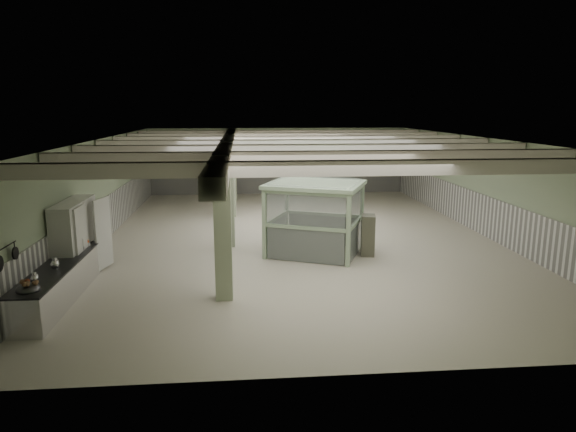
{
  "coord_description": "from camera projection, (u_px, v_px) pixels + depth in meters",
  "views": [
    {
      "loc": [
        -2.01,
        -18.25,
        4.68
      ],
      "look_at": [
        -0.57,
        -2.33,
        1.3
      ],
      "focal_mm": 32.0,
      "sensor_mm": 36.0,
      "label": 1
    }
  ],
  "objects": [
    {
      "name": "wall_left",
      "position": [
        99.0,
        192.0,
        17.94
      ],
      "size": [
        0.02,
        20.0,
        3.6
      ],
      "primitive_type": "cube",
      "color": "#90A584",
      "rests_on": "floor"
    },
    {
      "name": "floor",
      "position": [
        298.0,
        237.0,
        18.93
      ],
      "size": [
        20.0,
        20.0,
        0.0
      ],
      "primitive_type": "plane",
      "color": "silver",
      "rests_on": "ground"
    },
    {
      "name": "girder",
      "position": [
        227.0,
        146.0,
        18.01
      ],
      "size": [
        0.45,
        19.9,
        0.4
      ],
      "primitive_type": "cube",
      "color": "white",
      "rests_on": "ceiling"
    },
    {
      "name": "pendant_back",
      "position": [
        296.0,
        144.0,
        23.7
      ],
      "size": [
        0.44,
        0.44,
        0.22
      ],
      "primitive_type": "cone",
      "rotation": [
        3.14,
        0.0,
        0.0
      ],
      "color": "#29372A",
      "rests_on": "ceiling"
    },
    {
      "name": "guard_booth",
      "position": [
        315.0,
        205.0,
        16.5
      ],
      "size": [
        3.64,
        3.41,
        2.39
      ],
      "rotation": [
        0.0,
        0.0,
        -0.41
      ],
      "color": "#9EB994",
      "rests_on": "floor"
    },
    {
      "name": "ceiling",
      "position": [
        298.0,
        139.0,
        18.18
      ],
      "size": [
        14.0,
        20.0,
        0.02
      ],
      "primitive_type": "cube",
      "color": "white",
      "rests_on": "wall_back"
    },
    {
      "name": "hook_rail",
      "position": [
        3.0,
        248.0,
        10.53
      ],
      "size": [
        0.02,
        1.2,
        0.02
      ],
      "primitive_type": "cylinder",
      "rotation": [
        1.57,
        0.0,
        0.0
      ],
      "color": "black",
      "rests_on": "wall_left"
    },
    {
      "name": "beam_g",
      "position": [
        282.0,
        134.0,
        25.53
      ],
      "size": [
        13.9,
        0.35,
        0.32
      ],
      "primitive_type": "cube",
      "color": "white",
      "rests_on": "ceiling"
    },
    {
      "name": "pendant_front",
      "position": [
        338.0,
        171.0,
        13.47
      ],
      "size": [
        0.44,
        0.44,
        0.22
      ],
      "primitive_type": "cone",
      "rotation": [
        3.14,
        0.0,
        0.0
      ],
      "color": "#29372A",
      "rests_on": "ceiling"
    },
    {
      "name": "wall_right",
      "position": [
        484.0,
        186.0,
        19.17
      ],
      "size": [
        0.02,
        20.0,
        3.6
      ],
      "primitive_type": "cube",
      "color": "#90A584",
      "rests_on": "floor"
    },
    {
      "name": "pendant_mid",
      "position": [
        310.0,
        153.0,
        18.83
      ],
      "size": [
        0.44,
        0.44,
        0.22
      ],
      "primitive_type": "cone",
      "rotation": [
        3.14,
        0.0,
        0.0
      ],
      "color": "#29372A",
      "rests_on": "ceiling"
    },
    {
      "name": "veg_colander",
      "position": [
        28.0,
        286.0,
        10.76
      ],
      "size": [
        0.64,
        0.64,
        0.23
      ],
      "primitive_type": null,
      "rotation": [
        0.0,
        0.0,
        0.34
      ],
      "color": "#3F3E43",
      "rests_on": "prep_counter"
    },
    {
      "name": "wainscot_left",
      "position": [
        102.0,
        221.0,
        18.16
      ],
      "size": [
        0.05,
        19.9,
        1.5
      ],
      "primitive_type": "cube",
      "color": "white",
      "rests_on": "floor"
    },
    {
      "name": "wainscot_back",
      "position": [
        278.0,
        180.0,
        28.49
      ],
      "size": [
        13.9,
        0.05,
        1.5
      ],
      "primitive_type": "cube",
      "color": "white",
      "rests_on": "floor"
    },
    {
      "name": "beam_b",
      "position": [
        319.0,
        157.0,
        13.35
      ],
      "size": [
        13.9,
        0.35,
        0.32
      ],
      "primitive_type": "cube",
      "color": "white",
      "rests_on": "ceiling"
    },
    {
      "name": "filing_cabinet",
      "position": [
        368.0,
        235.0,
        16.52
      ],
      "size": [
        0.53,
        0.68,
        1.31
      ],
      "primitive_type": "cube",
      "rotation": [
        0.0,
        0.0,
        -0.2
      ],
      "color": "#5F5F4F",
      "rests_on": "floor"
    },
    {
      "name": "skillet_far",
      "position": [
        15.0,
        253.0,
        10.97
      ],
      "size": [
        0.04,
        0.28,
        0.28
      ],
      "primitive_type": "cylinder",
      "rotation": [
        0.0,
        1.57,
        0.0
      ],
      "color": "black",
      "rests_on": "hook_rail"
    },
    {
      "name": "walkin_cooler",
      "position": [
        76.0,
        240.0,
        14.22
      ],
      "size": [
        0.87,
        2.35,
        2.16
      ],
      "color": "silver",
      "rests_on": "floor"
    },
    {
      "name": "beam_c",
      "position": [
        307.0,
        149.0,
        15.78
      ],
      "size": [
        13.9,
        0.35,
        0.32
      ],
      "primitive_type": "cube",
      "color": "white",
      "rests_on": "ceiling"
    },
    {
      "name": "column_b",
      "position": [
        228.0,
        195.0,
        17.36
      ],
      "size": [
        0.42,
        0.42,
        3.6
      ],
      "primitive_type": "cube",
      "color": "#AAB894",
      "rests_on": "floor"
    },
    {
      "name": "column_a",
      "position": [
        223.0,
        228.0,
        12.49
      ],
      "size": [
        0.42,
        0.42,
        3.6
      ],
      "primitive_type": "cube",
      "color": "#AAB894",
      "rests_on": "floor"
    },
    {
      "name": "wainscot_right",
      "position": [
        481.0,
        214.0,
        19.39
      ],
      "size": [
        0.05,
        19.9,
        1.5
      ],
      "primitive_type": "cube",
      "color": "white",
      "rests_on": "floor"
    },
    {
      "name": "beam_a",
      "position": [
        337.0,
        168.0,
        10.91
      ],
      "size": [
        13.9,
        0.35,
        0.32
      ],
      "primitive_type": "cube",
      "color": "white",
      "rests_on": "ceiling"
    },
    {
      "name": "orange_bowl",
      "position": [
        85.0,
        245.0,
        14.28
      ],
      "size": [
        0.32,
        0.32,
        0.1
      ],
      "primitive_type": "cylinder",
      "rotation": [
        0.0,
        0.0,
        -0.24
      ],
      "color": "#B2B2B7",
      "rests_on": "prep_counter"
    },
    {
      "name": "pitcher_far",
      "position": [
        34.0,
        278.0,
        11.25
      ],
      "size": [
        0.22,
        0.23,
        0.24
      ],
      "primitive_type": null,
      "rotation": [
        0.0,
        0.0,
        0.37
      ],
      "color": "silver",
      "rests_on": "prep_counter"
    },
    {
      "name": "column_c",
      "position": [
        231.0,
        176.0,
        22.23
      ],
      "size": [
        0.42,
        0.42,
        3.6
      ],
      "primitive_type": "cube",
      "color": "#AAB894",
      "rests_on": "floor"
    },
    {
      "name": "prep_counter",
      "position": [
        60.0,
        282.0,
        12.66
      ],
      "size": [
        0.81,
        4.64,
        0.91
      ],
      "color": "silver",
      "rests_on": "floor"
    },
    {
      "name": "pitcher_near",
      "position": [
        55.0,
        263.0,
        12.22
      ],
      "size": [
        0.23,
        0.26,
        0.29
      ],
      "primitive_type": null,
      "rotation": [
        0.0,
        0.0,
        0.17
      ],
      "color": "silver",
      "rests_on": "prep_counter"
    },
    {
      "name": "beam_e",
      "position": [
        291.0,
        140.0,
        20.65
      ],
      "size": [
        13.9,
        0.35,
        0.32
      ],
      "primitive_type": "cube",
      "color": "white",
      "rests_on": "ceiling"
    },
    {
      "name": "column_d",
      "position": [
        232.0,
        165.0,
        26.13
      ],
      "size": [
        0.42,
        0.42,
        3.6
      ],
      "primitive_type": "cube",
      "color": "#AAB894",
      "rests_on": "floor"
    },
    {
      "name": "beam_f",
      "position": [
        286.0,
        136.0,
        23.09
      ],
      "size": [
        13.9,
        0.35,
        0.32
      ],
      "primitive_type": "cube",
      "color": "white",
      "rests_on": "ceiling"
    },
    {
      "name": "wall_front",
      "position": [
        361.0,
        279.0,
        8.81
      ],
      "size": [
        14.0,
        0.02,
        3.6
      ],
      "primitive_type": "cube",
      "color": "#90A584",
      "rests_on": "floor"
    },
    {
      "name": "wall_back",
      "position": [
        278.0,
        161.0,
        28.3
      ],
      "size": [
        14.0,
        0.02,
        3.6
      ],
      "primitive_type": "cube",
      "color": "#90A584",
      "rests_on": "floor"
    },
    {
      "name": "beam_d",
      "position": [
        298.0,
        144.0,
        18.22
      ],
      "size": [
        13.9,
        0.35,
        0.32
      ],
      "primitive_type": "cube",
      "color": "white",
      "rests_on": "ceiling"
    }
  ]
}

